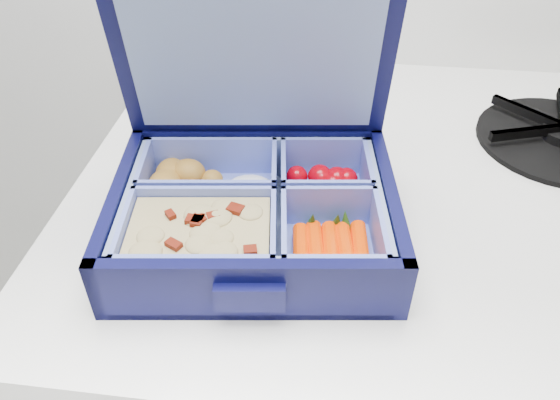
# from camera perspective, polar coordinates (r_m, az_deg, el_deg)

# --- Properties ---
(stove) EXTENTS (0.60, 0.60, 0.90)m
(stove) POSITION_cam_1_polar(r_m,az_deg,el_deg) (0.93, 6.50, -19.27)
(stove) COLOR silver
(stove) RESTS_ON floor
(bento_box) EXTENTS (0.26, 0.22, 0.06)m
(bento_box) POSITION_cam_1_polar(r_m,az_deg,el_deg) (0.47, -2.66, -1.33)
(bento_box) COLOR #070732
(bento_box) RESTS_ON stove
(burner_grate_rear) EXTENTS (0.18, 0.18, 0.02)m
(burner_grate_rear) POSITION_cam_1_polar(r_m,az_deg,el_deg) (0.71, -4.21, 11.73)
(burner_grate_rear) COLOR black
(burner_grate_rear) RESTS_ON stove
(fork) EXTENTS (0.09, 0.15, 0.01)m
(fork) POSITION_cam_1_polar(r_m,az_deg,el_deg) (0.60, 4.91, 5.35)
(fork) COLOR #9D9BA9
(fork) RESTS_ON stove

